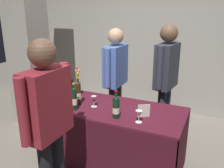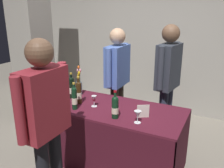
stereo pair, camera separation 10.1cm
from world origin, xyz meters
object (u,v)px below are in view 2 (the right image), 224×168
(display_bottle_0, at_px, (74,98))
(wine_glass_near_vendor, at_px, (94,99))
(flower_vase, at_px, (79,85))
(vendor_presenter, at_px, (117,73))
(featured_wine_bottle, at_px, (72,87))
(concrete_pillar, at_px, (29,21))
(taster_foreground_right, at_px, (45,116))
(wine_glass_mid, at_px, (64,93))
(tasting_table, at_px, (112,125))
(wine_glass_near_taster, at_px, (138,115))

(display_bottle_0, height_order, wine_glass_near_vendor, display_bottle_0)
(flower_vase, xyz_separation_m, vendor_presenter, (0.36, 0.46, 0.10))
(flower_vase, bearing_deg, featured_wine_bottle, -95.83)
(concrete_pillar, height_order, taster_foreground_right, concrete_pillar)
(flower_vase, bearing_deg, wine_glass_mid, -102.56)
(wine_glass_near_vendor, bearing_deg, display_bottle_0, -134.21)
(vendor_presenter, bearing_deg, wine_glass_mid, -29.66)
(wine_glass_near_vendor, bearing_deg, concrete_pillar, 158.03)
(concrete_pillar, bearing_deg, flower_vase, -17.14)
(vendor_presenter, bearing_deg, concrete_pillar, -85.81)
(featured_wine_bottle, height_order, wine_glass_mid, featured_wine_bottle)
(concrete_pillar, distance_m, flower_vase, 1.46)
(wine_glass_mid, bearing_deg, tasting_table, 4.40)
(wine_glass_mid, relative_size, vendor_presenter, 0.08)
(wine_glass_near_vendor, height_order, wine_glass_mid, wine_glass_near_vendor)
(tasting_table, relative_size, vendor_presenter, 1.06)
(display_bottle_0, bearing_deg, taster_foreground_right, -73.73)
(display_bottle_0, xyz_separation_m, taster_foreground_right, (0.21, -0.72, 0.12))
(tasting_table, height_order, flower_vase, flower_vase)
(display_bottle_0, distance_m, wine_glass_near_taster, 0.80)
(display_bottle_0, bearing_deg, tasting_table, 31.24)
(tasting_table, relative_size, taster_foreground_right, 1.03)
(wine_glass_mid, relative_size, wine_glass_near_taster, 1.00)
(wine_glass_near_taster, xyz_separation_m, flower_vase, (-1.03, 0.44, 0.04))
(concrete_pillar, xyz_separation_m, wine_glass_mid, (1.10, -0.62, -0.85))
(vendor_presenter, bearing_deg, wine_glass_near_taster, 36.55)
(display_bottle_0, bearing_deg, wine_glass_near_vendor, 45.79)
(flower_vase, height_order, taster_foreground_right, taster_foreground_right)
(tasting_table, relative_size, display_bottle_0, 5.28)
(display_bottle_0, xyz_separation_m, flower_vase, (-0.23, 0.44, -0.01))
(flower_vase, xyz_separation_m, taster_foreground_right, (0.44, -1.16, 0.12))
(featured_wine_bottle, height_order, taster_foreground_right, taster_foreground_right)
(wine_glass_mid, xyz_separation_m, flower_vase, (0.06, 0.26, 0.04))
(vendor_presenter, distance_m, taster_foreground_right, 1.63)
(tasting_table, xyz_separation_m, wine_glass_near_vendor, (-0.21, -0.06, 0.32))
(wine_glass_near_taster, bearing_deg, tasting_table, 150.79)
(wine_glass_mid, height_order, vendor_presenter, vendor_presenter)
(display_bottle_0, xyz_separation_m, wine_glass_near_vendor, (0.17, 0.17, -0.05))
(vendor_presenter, bearing_deg, featured_wine_bottle, -31.12)
(featured_wine_bottle, height_order, wine_glass_near_vendor, featured_wine_bottle)
(flower_vase, bearing_deg, vendor_presenter, 52.36)
(wine_glass_near_vendor, bearing_deg, taster_foreground_right, -87.06)
(concrete_pillar, height_order, wine_glass_mid, concrete_pillar)
(wine_glass_near_vendor, xyz_separation_m, wine_glass_mid, (-0.46, 0.01, -0.00))
(concrete_pillar, relative_size, wine_glass_near_vendor, 24.80)
(featured_wine_bottle, relative_size, wine_glass_mid, 2.59)
(featured_wine_bottle, relative_size, wine_glass_near_vendor, 2.51)
(concrete_pillar, relative_size, wine_glass_near_taster, 25.58)
(wine_glass_mid, bearing_deg, taster_foreground_right, -60.87)
(tasting_table, distance_m, wine_glass_mid, 0.74)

